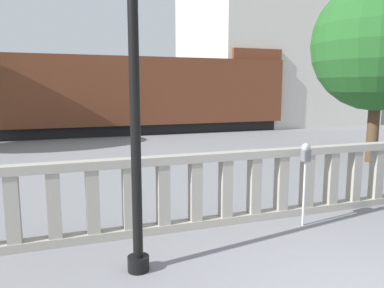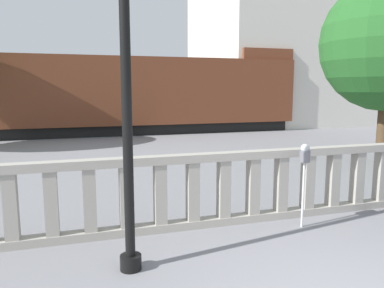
{
  "view_description": "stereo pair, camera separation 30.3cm",
  "coord_description": "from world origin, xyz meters",
  "px_view_note": "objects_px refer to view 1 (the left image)",
  "views": [
    {
      "loc": [
        -3.0,
        -2.51,
        2.41
      ],
      "look_at": [
        -0.56,
        4.36,
        1.32
      ],
      "focal_mm": 35.0,
      "sensor_mm": 36.0,
      "label": 1
    },
    {
      "loc": [
        -2.71,
        -2.6,
        2.41
      ],
      "look_at": [
        -0.56,
        4.36,
        1.32
      ],
      "focal_mm": 35.0,
      "sensor_mm": 36.0,
      "label": 2
    }
  ],
  "objects_px": {
    "parking_meter": "(306,159)",
    "train_near": "(38,95)",
    "tree_right": "(379,45)",
    "train_far": "(34,97)"
  },
  "relations": [
    {
      "from": "parking_meter",
      "to": "train_near",
      "type": "bearing_deg",
      "value": 108.7
    },
    {
      "from": "tree_right",
      "to": "train_near",
      "type": "bearing_deg",
      "value": 135.36
    },
    {
      "from": "parking_meter",
      "to": "tree_right",
      "type": "xyz_separation_m",
      "value": [
        5.66,
        4.14,
        2.57
      ]
    },
    {
      "from": "train_near",
      "to": "train_far",
      "type": "bearing_deg",
      "value": 94.85
    },
    {
      "from": "train_far",
      "to": "tree_right",
      "type": "height_order",
      "value": "tree_right"
    },
    {
      "from": "train_near",
      "to": "train_far",
      "type": "distance_m",
      "value": 6.31
    },
    {
      "from": "train_near",
      "to": "train_far",
      "type": "height_order",
      "value": "train_near"
    },
    {
      "from": "train_near",
      "to": "train_far",
      "type": "xyz_separation_m",
      "value": [
        -0.53,
        6.28,
        -0.25
      ]
    },
    {
      "from": "parking_meter",
      "to": "train_near",
      "type": "xyz_separation_m",
      "value": [
        -4.95,
        14.61,
        0.87
      ]
    },
    {
      "from": "train_near",
      "to": "train_far",
      "type": "relative_size",
      "value": 0.93
    }
  ]
}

